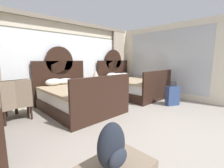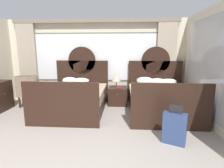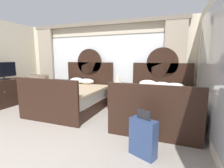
% 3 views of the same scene
% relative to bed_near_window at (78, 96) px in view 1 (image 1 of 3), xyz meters
% --- Properties ---
extents(ground_plane, '(24.00, 24.00, 0.00)m').
position_rel_bed_near_window_xyz_m(ground_plane, '(0.44, -2.80, -0.38)').
color(ground_plane, '#9E9389').
extents(wall_back_window, '(5.82, 0.22, 2.70)m').
position_rel_bed_near_window_xyz_m(wall_back_window, '(0.44, 1.14, 1.03)').
color(wall_back_window, beige).
rests_on(wall_back_window, ground_plane).
extents(wall_right_mirror, '(0.08, 4.54, 2.70)m').
position_rel_bed_near_window_xyz_m(wall_right_mirror, '(3.38, -1.10, 0.97)').
color(wall_right_mirror, beige).
rests_on(wall_right_mirror, ground_plane).
extents(bed_near_window, '(1.72, 2.19, 1.81)m').
position_rel_bed_near_window_xyz_m(bed_near_window, '(0.00, 0.00, 0.00)').
color(bed_near_window, black).
rests_on(bed_near_window, ground_plane).
extents(bed_near_mirror, '(1.72, 2.19, 1.81)m').
position_rel_bed_near_window_xyz_m(bed_near_mirror, '(2.40, 0.01, 0.01)').
color(bed_near_mirror, black).
rests_on(bed_near_mirror, ground_plane).
extents(nightstand_between_beds, '(0.58, 0.60, 0.55)m').
position_rel_bed_near_window_xyz_m(nightstand_between_beds, '(1.20, 0.67, -0.10)').
color(nightstand_between_beds, black).
rests_on(nightstand_between_beds, ground_plane).
extents(table_lamp_on_nightstand, '(0.27, 0.27, 0.49)m').
position_rel_bed_near_window_xyz_m(table_lamp_on_nightstand, '(1.16, 0.65, 0.52)').
color(table_lamp_on_nightstand, brown).
rests_on(table_lamp_on_nightstand, nightstand_between_beds).
extents(book_on_nightstand, '(0.18, 0.26, 0.03)m').
position_rel_bed_near_window_xyz_m(book_on_nightstand, '(1.24, 0.55, 0.19)').
color(book_on_nightstand, maroon).
rests_on(book_on_nightstand, nightstand_between_beds).
extents(armchair_by_window_left, '(0.76, 0.76, 0.96)m').
position_rel_bed_near_window_xyz_m(armchair_by_window_left, '(-1.40, 0.36, 0.11)').
color(armchair_by_window_left, '#84705B').
rests_on(armchair_by_window_left, ground_plane).
extents(armchair_by_window_centre, '(0.79, 0.79, 0.96)m').
position_rel_bed_near_window_xyz_m(armchair_by_window_centre, '(-1.51, 0.36, 0.11)').
color(armchair_by_window_centre, '#84705B').
rests_on(armchair_by_window_centre, ground_plane).
extents(armchair_by_window_right, '(0.76, 0.76, 0.96)m').
position_rel_bed_near_window_xyz_m(armchair_by_window_right, '(-1.52, 0.36, 0.11)').
color(armchair_by_window_right, '#84705B').
rests_on(armchair_by_window_right, ground_plane).
extents(backpack_on_bench, '(0.28, 0.21, 0.41)m').
position_rel_bed_near_window_xyz_m(backpack_on_bench, '(-1.41, -2.86, 0.31)').
color(backpack_on_bench, '#1E232D').
rests_on(backpack_on_bench, luggage_bench).
extents(suitcase_on_floor, '(0.45, 0.33, 0.74)m').
position_rel_bed_near_window_xyz_m(suitcase_on_floor, '(2.34, -1.67, -0.08)').
color(suitcase_on_floor, navy).
rests_on(suitcase_on_floor, ground_plane).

